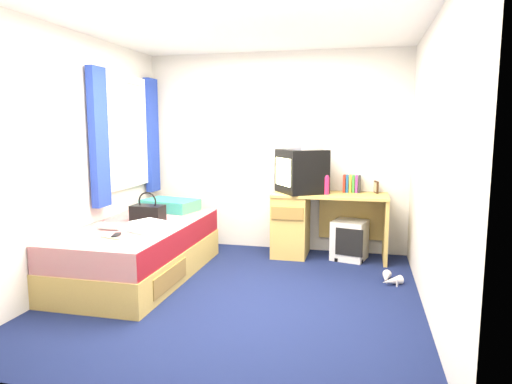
% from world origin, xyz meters
% --- Properties ---
extents(ground, '(3.40, 3.40, 0.00)m').
position_xyz_m(ground, '(0.00, 0.00, 0.00)').
color(ground, '#0C1438').
rests_on(ground, ground).
extents(room_shell, '(3.40, 3.40, 3.40)m').
position_xyz_m(room_shell, '(0.00, 0.00, 1.45)').
color(room_shell, white).
rests_on(room_shell, ground).
extents(bed, '(1.01, 2.00, 0.54)m').
position_xyz_m(bed, '(-1.10, 0.27, 0.27)').
color(bed, tan).
rests_on(bed, ground).
extents(pillow, '(0.68, 0.51, 0.13)m').
position_xyz_m(pillow, '(-1.11, 1.05, 0.61)').
color(pillow, '#1A69AF').
rests_on(pillow, bed).
extents(desk, '(1.30, 0.55, 0.75)m').
position_xyz_m(desk, '(0.43, 1.44, 0.41)').
color(desk, tan).
rests_on(desk, ground).
extents(storage_cube, '(0.44, 0.44, 0.45)m').
position_xyz_m(storage_cube, '(0.94, 1.40, 0.22)').
color(storage_cube, silver).
rests_on(storage_cube, ground).
extents(crt_tv, '(0.67, 0.68, 0.50)m').
position_xyz_m(crt_tv, '(0.37, 1.44, 1.00)').
color(crt_tv, black).
rests_on(crt_tv, desk).
extents(vcr, '(0.50, 0.51, 0.08)m').
position_xyz_m(vcr, '(0.37, 1.44, 1.29)').
color(vcr, silver).
rests_on(vcr, crt_tv).
extents(book_row, '(0.20, 0.13, 0.20)m').
position_xyz_m(book_row, '(0.94, 1.60, 0.85)').
color(book_row, maroon).
rests_on(book_row, desk).
extents(picture_frame, '(0.05, 0.12, 0.14)m').
position_xyz_m(picture_frame, '(1.22, 1.59, 0.82)').
color(picture_frame, '#321F10').
rests_on(picture_frame, desk).
extents(pink_water_bottle, '(0.07, 0.07, 0.20)m').
position_xyz_m(pink_water_bottle, '(0.67, 1.35, 0.85)').
color(pink_water_bottle, '#CD1D50').
rests_on(pink_water_bottle, desk).
extents(aerosol_can, '(0.06, 0.06, 0.16)m').
position_xyz_m(aerosol_can, '(0.62, 1.51, 0.83)').
color(aerosol_can, silver).
rests_on(aerosol_can, desk).
extents(handbag, '(0.34, 0.20, 0.31)m').
position_xyz_m(handbag, '(-1.09, 0.45, 0.63)').
color(handbag, black).
rests_on(handbag, bed).
extents(towel, '(0.37, 0.35, 0.10)m').
position_xyz_m(towel, '(-0.85, 0.00, 0.59)').
color(towel, white).
rests_on(towel, bed).
extents(magazine, '(0.28, 0.33, 0.01)m').
position_xyz_m(magazine, '(-1.17, 0.53, 0.55)').
color(magazine, '#E7F81B').
rests_on(magazine, bed).
extents(water_bottle, '(0.20, 0.08, 0.07)m').
position_xyz_m(water_bottle, '(-1.25, -0.02, 0.58)').
color(water_bottle, silver).
rests_on(water_bottle, bed).
extents(colour_swatch_fan, '(0.23, 0.11, 0.01)m').
position_xyz_m(colour_swatch_fan, '(-1.05, -0.30, 0.55)').
color(colour_swatch_fan, yellow).
rests_on(colour_swatch_fan, bed).
extents(remote_control, '(0.09, 0.17, 0.02)m').
position_xyz_m(remote_control, '(-1.06, -0.24, 0.55)').
color(remote_control, black).
rests_on(remote_control, bed).
extents(window_assembly, '(0.11, 1.42, 1.40)m').
position_xyz_m(window_assembly, '(-1.55, 0.90, 1.42)').
color(window_assembly, silver).
rests_on(window_assembly, room_shell).
extents(white_heels, '(0.23, 0.32, 0.09)m').
position_xyz_m(white_heels, '(1.34, 0.65, 0.04)').
color(white_heels, silver).
rests_on(white_heels, ground).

